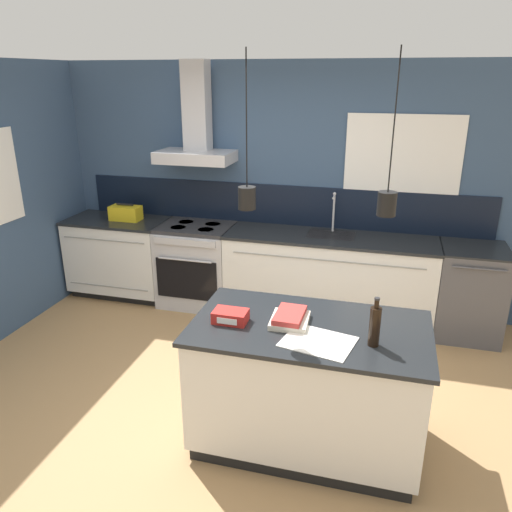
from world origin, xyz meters
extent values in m
plane|color=#A87F51|center=(0.00, 0.00, 0.00)|extent=(16.00, 16.00, 0.00)
cube|color=#354C6B|center=(0.00, 2.03, 1.30)|extent=(5.60, 0.06, 2.60)
cube|color=black|center=(0.00, 1.99, 1.12)|extent=(4.42, 0.02, 0.43)
cube|color=white|center=(1.25, 1.99, 1.62)|extent=(1.12, 0.01, 0.96)
cube|color=black|center=(1.25, 1.99, 1.62)|extent=(1.04, 0.01, 0.88)
cube|color=#B5B5BA|center=(-0.85, 1.77, 1.64)|extent=(0.80, 0.46, 0.12)
cube|color=#B5B5BA|center=(-0.85, 1.86, 2.15)|extent=(0.26, 0.20, 0.90)
cylinder|color=black|center=(0.30, -0.27, 2.20)|extent=(0.01, 0.01, 0.79)
cylinder|color=black|center=(0.30, -0.27, 1.74)|extent=(0.11, 0.11, 0.14)
sphere|color=#F9D18C|center=(0.30, -0.27, 1.74)|extent=(0.06, 0.06, 0.06)
cylinder|color=black|center=(1.14, -0.26, 2.21)|extent=(0.01, 0.01, 0.78)
cylinder|color=black|center=(1.14, -0.26, 1.75)|extent=(0.11, 0.11, 0.14)
sphere|color=#F9D18C|center=(1.14, -0.26, 1.75)|extent=(0.06, 0.06, 0.06)
cube|color=#354C6B|center=(-2.43, 0.70, 1.30)|extent=(0.06, 3.80, 2.60)
cube|color=black|center=(-1.81, 1.72, 0.04)|extent=(1.08, 0.56, 0.09)
cube|color=silver|center=(-1.81, 1.69, 0.48)|extent=(1.11, 0.62, 0.79)
cube|color=gray|center=(-1.81, 1.38, 0.76)|extent=(0.98, 0.01, 0.01)
cube|color=gray|center=(-1.81, 1.38, 0.21)|extent=(0.98, 0.01, 0.01)
cube|color=black|center=(-1.81, 1.69, 0.90)|extent=(1.13, 0.64, 0.03)
cube|color=black|center=(0.61, 1.72, 0.04)|extent=(2.06, 0.56, 0.09)
cube|color=silver|center=(0.61, 1.69, 0.48)|extent=(2.13, 0.62, 0.79)
cube|color=gray|center=(0.61, 1.38, 0.76)|extent=(1.87, 0.01, 0.01)
cube|color=gray|center=(0.61, 1.38, 0.21)|extent=(1.87, 0.01, 0.01)
cube|color=black|center=(0.61, 1.69, 0.90)|extent=(2.15, 0.64, 0.03)
cube|color=#262628|center=(0.61, 1.74, 0.91)|extent=(0.48, 0.34, 0.01)
cylinder|color=#B5B5BA|center=(0.61, 1.87, 1.11)|extent=(0.02, 0.02, 0.40)
sphere|color=#B5B5BA|center=(0.61, 1.87, 1.31)|extent=(0.03, 0.03, 0.03)
cylinder|color=#B5B5BA|center=(0.61, 1.81, 1.29)|extent=(0.02, 0.12, 0.02)
cube|color=#B5B5BA|center=(-0.85, 1.69, 0.43)|extent=(0.79, 0.62, 0.87)
cube|color=black|center=(-0.85, 1.37, 0.40)|extent=(0.68, 0.02, 0.44)
cylinder|color=#B5B5BA|center=(-0.85, 1.35, 0.63)|extent=(0.59, 0.02, 0.02)
cube|color=#B5B5BA|center=(-0.85, 1.37, 0.82)|extent=(0.68, 0.02, 0.07)
cube|color=#2D2D30|center=(-0.85, 1.69, 0.89)|extent=(0.79, 0.60, 0.04)
cylinder|color=black|center=(-1.01, 1.80, 0.91)|extent=(0.17, 0.17, 0.00)
cylinder|color=black|center=(-0.69, 1.80, 0.91)|extent=(0.17, 0.17, 0.00)
cylinder|color=black|center=(-1.01, 1.58, 0.91)|extent=(0.17, 0.17, 0.00)
cylinder|color=black|center=(-0.69, 1.58, 0.91)|extent=(0.17, 0.17, 0.00)
cube|color=#4C4C51|center=(1.99, 1.69, 0.45)|extent=(0.62, 0.62, 0.89)
cube|color=black|center=(1.99, 1.69, 0.90)|extent=(0.62, 0.62, 0.02)
cylinder|color=#4C4C51|center=(1.99, 1.36, 0.82)|extent=(0.46, 0.02, 0.02)
cube|color=black|center=(0.72, -0.27, 0.04)|extent=(1.44, 0.80, 0.09)
cube|color=silver|center=(0.72, -0.27, 0.48)|extent=(1.50, 0.83, 0.79)
cube|color=black|center=(0.72, -0.27, 0.90)|extent=(1.55, 0.88, 0.03)
cylinder|color=black|center=(1.13, -0.41, 1.03)|extent=(0.07, 0.07, 0.25)
cylinder|color=black|center=(1.13, -0.41, 1.19)|extent=(0.03, 0.03, 0.06)
cylinder|color=#262628|center=(1.13, -0.41, 1.22)|extent=(0.03, 0.03, 0.01)
cube|color=beige|center=(0.59, -0.27, 0.93)|extent=(0.26, 0.28, 0.04)
cube|color=#B2332D|center=(0.59, -0.26, 0.97)|extent=(0.19, 0.29, 0.04)
cube|color=red|center=(0.21, -0.35, 0.95)|extent=(0.23, 0.15, 0.08)
cube|color=white|center=(0.21, -0.42, 0.95)|extent=(0.14, 0.01, 0.04)
cube|color=silver|center=(0.81, -0.47, 0.91)|extent=(0.48, 0.41, 0.01)
cube|color=gold|center=(-1.69, 1.69, 0.99)|extent=(0.34, 0.18, 0.16)
cylinder|color=black|center=(-1.69, 1.69, 1.09)|extent=(0.20, 0.02, 0.02)
camera|label=1|loc=(1.14, -3.16, 2.45)|focal=35.00mm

